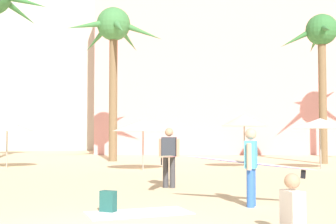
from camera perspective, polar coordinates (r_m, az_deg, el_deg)
The scene contains 13 objects.
hotel_pink at distance 37.96m, azimuth 9.48°, elevation 7.74°, with size 22.74×9.61×16.79m, color pink.
hotel_tower_gray at distance 49.64m, azimuth -17.90°, elevation 12.24°, with size 18.05×9.08×28.44m, color beige.
palm_tree_far_left at distance 24.80m, azimuth 18.79°, elevation 8.31°, with size 4.42×4.55×7.68m.
palm_tree_left at distance 25.80m, azimuth -6.85°, elevation 9.44°, with size 5.23×5.30×8.59m.
cafe_umbrella_0 at distance 21.50m, azimuth -19.60°, elevation -1.62°, with size 2.42×2.42×2.15m.
cafe_umbrella_1 at distance 19.02m, azimuth -3.16°, elevation -1.70°, with size 2.60×2.60×2.12m.
cafe_umbrella_2 at distance 20.22m, azimuth 9.58°, elevation -1.02°, with size 2.03×2.03×2.39m.
cafe_umbrella_3 at distance 20.72m, azimuth 18.63°, elevation -1.37°, with size 2.40×2.40×2.20m.
beach_towel at distance 8.98m, azimuth -3.72°, elevation -12.56°, with size 1.99×0.95×0.01m, color white.
backpack at distance 9.11m, azimuth -7.50°, elevation -11.16°, with size 0.35×0.32×0.42m.
person_far_right at distance 12.81m, azimuth 0.12°, elevation -5.50°, with size 0.71×2.97×1.70m.
person_mid_right at distance 9.91m, azimuth 10.32°, elevation -6.39°, with size 2.84×1.23×1.65m.
person_near_left at distance 7.15m, azimuth 14.21°, elevation -12.44°, with size 1.02×0.63×0.94m.
Camera 1 is at (1.11, -6.63, 1.55)m, focal length 48.38 mm.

